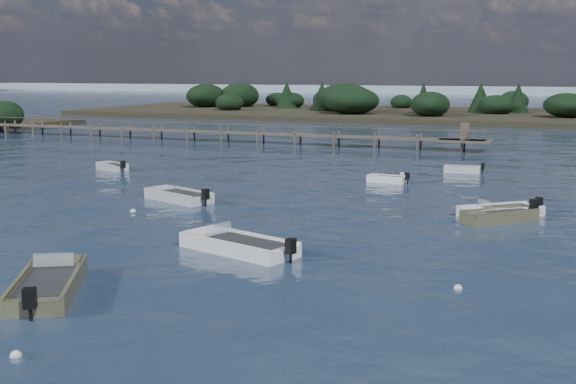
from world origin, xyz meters
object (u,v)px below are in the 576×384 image
at_px(dinghy_mid_white_a, 238,248).
at_px(dinghy_mid_white_b, 500,213).
at_px(dinghy_extra_a, 500,219).
at_px(tender_far_grey, 112,168).
at_px(tender_far_grey_b, 462,171).
at_px(dinghy_mid_grey, 179,198).
at_px(dinghy_near_olive, 48,287).
at_px(jetty, 225,132).
at_px(tender_far_white, 387,180).

bearing_deg(dinghy_mid_white_a, dinghy_mid_white_b, 51.66).
bearing_deg(dinghy_extra_a, tender_far_grey, 163.17).
relative_size(dinghy_mid_white_b, tender_far_grey_b, 1.47).
relative_size(dinghy_mid_grey, dinghy_near_olive, 0.89).
height_order(dinghy_mid_grey, jetty, jetty).
xyz_separation_m(dinghy_extra_a, dinghy_mid_white_a, (-9.65, -10.46, -0.01)).
bearing_deg(tender_far_grey, dinghy_mid_grey, -39.99).
bearing_deg(tender_far_grey, dinghy_extra_a, -16.83).
distance_m(dinghy_near_olive, dinghy_mid_white_a, 8.44).
distance_m(dinghy_mid_white_a, tender_far_grey, 28.20).
height_order(tender_far_grey_b, tender_far_grey, tender_far_grey).
bearing_deg(dinghy_near_olive, dinghy_mid_white_a, 64.95).
bearing_deg(dinghy_mid_grey, tender_far_white, 50.09).
height_order(dinghy_mid_grey, dinghy_mid_white_a, dinghy_mid_white_a).
distance_m(dinghy_mid_grey, dinghy_mid_white_b, 18.31).
distance_m(dinghy_mid_white_a, dinghy_mid_white_b, 15.35).
bearing_deg(dinghy_mid_white_a, dinghy_mid_grey, 131.67).
distance_m(dinghy_near_olive, tender_far_grey_b, 36.87).
xyz_separation_m(dinghy_mid_white_b, tender_far_grey, (-29.87, 7.49, 0.00)).
relative_size(tender_far_grey, jetty, 0.05).
distance_m(tender_far_grey, jetty, 24.05).
distance_m(dinghy_mid_grey, jetty, 36.58).
height_order(dinghy_extra_a, dinghy_mid_grey, dinghy_extra_a).
distance_m(dinghy_extra_a, jetty, 46.24).
bearing_deg(dinghy_extra_a, dinghy_near_olive, -126.14).
bearing_deg(tender_far_grey_b, jetty, 151.28).
height_order(dinghy_mid_white_a, tender_far_white, dinghy_mid_white_a).
xyz_separation_m(dinghy_mid_white_a, dinghy_mid_white_b, (9.52, 12.04, -0.02)).
height_order(dinghy_extra_a, tender_far_grey, dinghy_extra_a).
bearing_deg(tender_far_white, dinghy_mid_grey, -129.91).
height_order(dinghy_mid_white_a, jetty, jetty).
bearing_deg(dinghy_mid_grey, dinghy_near_olive, -73.72).
xyz_separation_m(dinghy_near_olive, dinghy_mid_white_b, (13.09, 19.68, -0.03)).
bearing_deg(dinghy_mid_white_b, dinghy_extra_a, -85.50).
bearing_deg(dinghy_near_olive, tender_far_grey, 121.69).
height_order(dinghy_extra_a, dinghy_mid_white_b, dinghy_extra_a).
bearing_deg(tender_far_grey_b, dinghy_mid_grey, -126.61).
bearing_deg(tender_far_grey_b, tender_far_grey, -161.19).
relative_size(dinghy_extra_a, dinghy_near_olive, 0.70).
bearing_deg(tender_far_grey, dinghy_near_olive, -58.31).
xyz_separation_m(dinghy_mid_white_a, tender_far_grey, (-20.35, 19.53, -0.02)).
bearing_deg(dinghy_mid_white_a, dinghy_near_olive, -115.05).
height_order(dinghy_near_olive, jetty, jetty).
bearing_deg(dinghy_extra_a, tender_far_grey_b, 104.41).
bearing_deg(dinghy_near_olive, tender_far_white, 80.97).
distance_m(dinghy_mid_white_b, tender_far_grey_b, 16.75).
bearing_deg(dinghy_mid_white_b, dinghy_mid_grey, -172.70).
height_order(dinghy_mid_white_b, jetty, jetty).
bearing_deg(tender_far_grey, tender_far_grey_b, 18.81).
xyz_separation_m(tender_far_white, tender_far_grey_b, (4.07, 6.93, 0.00)).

